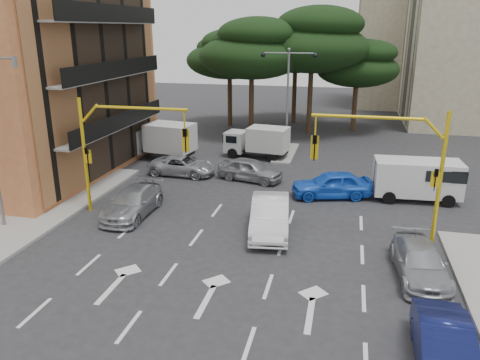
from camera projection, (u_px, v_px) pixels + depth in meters
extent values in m
plane|color=#28282B|center=(238.00, 242.00, 21.31)|extent=(120.00, 120.00, 0.00)
cube|color=gray|center=(286.00, 153.00, 36.10)|extent=(1.40, 6.00, 0.15)
cube|color=black|center=(105.00, 83.00, 29.10)|extent=(0.12, 14.72, 11.20)
cube|color=black|center=(410.00, 36.00, 46.15)|extent=(0.12, 11.04, 16.20)
cube|color=tan|center=(426.00, 39.00, 56.75)|extent=(16.00, 12.00, 16.00)
cube|color=black|center=(357.00, 43.00, 58.65)|extent=(0.12, 11.04, 14.20)
cylinder|color=#382616|center=(251.00, 108.00, 41.77)|extent=(0.44, 0.44, 4.95)
ellipsoid|color=black|center=(252.00, 56.00, 40.39)|extent=(9.15, 9.15, 3.87)
ellipsoid|color=black|center=(258.00, 34.00, 39.31)|extent=(6.86, 6.86, 2.86)
ellipsoid|color=black|center=(247.00, 40.00, 40.36)|extent=(6.07, 6.07, 2.64)
cylinder|color=#382616|center=(310.00, 104.00, 42.47)|extent=(0.44, 0.44, 5.40)
ellipsoid|color=black|center=(312.00, 48.00, 40.96)|extent=(9.98, 9.98, 4.22)
ellipsoid|color=black|center=(320.00, 24.00, 39.83)|extent=(7.49, 7.49, 3.12)
ellipsoid|color=black|center=(307.00, 31.00, 40.90)|extent=(6.62, 6.62, 2.88)
cylinder|color=#382616|center=(230.00, 103.00, 46.19)|extent=(0.44, 0.44, 4.50)
ellipsoid|color=black|center=(230.00, 60.00, 44.93)|extent=(8.32, 8.32, 3.52)
ellipsoid|color=black|center=(235.00, 42.00, 43.91)|extent=(6.24, 6.24, 2.60)
ellipsoid|color=black|center=(225.00, 47.00, 44.95)|extent=(5.52, 5.52, 2.40)
cylinder|color=#382616|center=(354.00, 109.00, 43.67)|extent=(0.44, 0.44, 4.05)
ellipsoid|color=black|center=(357.00, 70.00, 42.54)|extent=(7.49, 7.49, 3.17)
ellipsoid|color=black|center=(365.00, 52.00, 41.57)|extent=(5.62, 5.62, 2.34)
ellipsoid|color=black|center=(352.00, 57.00, 42.59)|extent=(4.97, 4.97, 2.16)
cylinder|color=#382616|center=(294.00, 98.00, 47.60)|extent=(0.44, 0.44, 4.95)
ellipsoid|color=black|center=(296.00, 53.00, 46.22)|extent=(9.15, 9.15, 3.87)
ellipsoid|color=black|center=(302.00, 33.00, 45.14)|extent=(6.86, 6.86, 2.86)
ellipsoid|color=black|center=(292.00, 39.00, 46.20)|extent=(6.07, 6.07, 2.64)
cylinder|color=yellow|center=(440.00, 179.00, 20.37)|extent=(0.18, 0.18, 6.00)
cylinder|color=yellow|center=(433.00, 128.00, 19.79)|extent=(0.95, 0.14, 0.95)
cylinder|color=yellow|center=(367.00, 117.00, 20.28)|extent=(4.80, 0.14, 0.14)
cylinder|color=yellow|center=(316.00, 125.00, 20.89)|extent=(0.08, 0.08, 0.90)
imported|color=black|center=(314.00, 148.00, 21.22)|extent=(0.20, 0.24, 1.20)
cube|color=yellow|center=(315.00, 147.00, 21.29)|extent=(0.36, 0.06, 1.10)
imported|color=black|center=(435.00, 180.00, 20.28)|extent=(0.16, 0.20, 1.00)
cube|color=yellow|center=(435.00, 179.00, 20.37)|extent=(0.35, 0.08, 0.70)
cylinder|color=yellow|center=(85.00, 156.00, 24.08)|extent=(0.18, 0.18, 6.00)
cylinder|color=yellow|center=(90.00, 113.00, 23.27)|extent=(0.95, 0.14, 0.95)
cylinder|color=yellow|center=(141.00, 108.00, 22.56)|extent=(4.80, 0.14, 0.14)
cylinder|color=yellow|center=(184.00, 119.00, 22.23)|extent=(0.08, 0.08, 0.90)
imported|color=black|center=(185.00, 141.00, 22.56)|extent=(0.20, 0.24, 1.20)
cube|color=yellow|center=(186.00, 140.00, 22.63)|extent=(0.36, 0.06, 1.10)
imported|color=black|center=(87.00, 157.00, 23.90)|extent=(0.16, 0.20, 1.00)
cube|color=yellow|center=(88.00, 156.00, 23.99)|extent=(0.35, 0.08, 0.70)
cylinder|color=slate|center=(14.00, 62.00, 20.00)|extent=(0.20, 0.20, 0.45)
cylinder|color=slate|center=(287.00, 104.00, 34.91)|extent=(0.16, 0.16, 7.50)
cylinder|color=slate|center=(277.00, 53.00, 33.97)|extent=(1.80, 0.10, 0.10)
sphere|color=black|center=(263.00, 55.00, 34.23)|extent=(0.36, 0.36, 0.36)
cylinder|color=slate|center=(301.00, 53.00, 33.58)|extent=(1.80, 0.10, 0.10)
sphere|color=black|center=(315.00, 56.00, 33.41)|extent=(0.36, 0.36, 0.36)
sphere|color=slate|center=(289.00, 49.00, 33.70)|extent=(0.24, 0.24, 0.24)
imported|color=silver|center=(270.00, 215.00, 22.18)|extent=(2.41, 5.18, 1.64)
imported|color=blue|center=(332.00, 184.00, 26.70)|extent=(4.83, 2.93, 1.54)
imported|color=#9EA0A5|center=(133.00, 202.00, 24.18)|extent=(1.94, 4.76, 1.38)
imported|color=#B0B1B8|center=(182.00, 166.00, 30.85)|extent=(4.50, 2.21, 1.23)
imported|color=#9A9BA1|center=(250.00, 169.00, 29.71)|extent=(4.46, 2.61, 1.43)
imported|color=#0E1346|center=(445.00, 348.00, 13.16)|extent=(1.56, 4.27, 1.40)
imported|color=#96999E|center=(420.00, 262.00, 18.11)|extent=(2.16, 4.58, 1.29)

